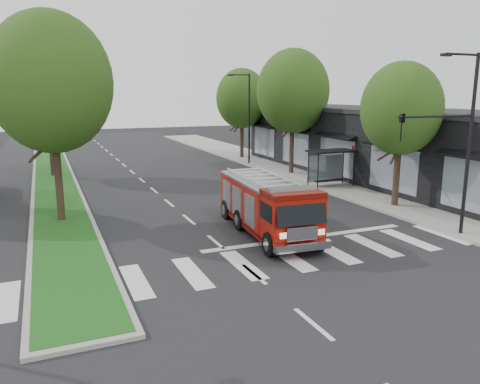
{
  "coord_description": "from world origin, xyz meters",
  "views": [
    {
      "loc": [
        -6.58,
        -18.29,
        6.33
      ],
      "look_at": [
        1.77,
        1.45,
        1.8
      ],
      "focal_mm": 35.0,
      "sensor_mm": 36.0,
      "label": 1
    }
  ],
  "objects": [
    {
      "name": "tree_right_near",
      "position": [
        11.5,
        2.0,
        5.51
      ],
      "size": [
        4.4,
        4.4,
        8.05
      ],
      "color": "black",
      "rests_on": "ground"
    },
    {
      "name": "tree_right_mid",
      "position": [
        11.5,
        14.0,
        6.49
      ],
      "size": [
        5.6,
        5.6,
        9.72
      ],
      "color": "black",
      "rests_on": "ground"
    },
    {
      "name": "storefront_row",
      "position": [
        17.0,
        10.0,
        2.5
      ],
      "size": [
        8.0,
        30.0,
        5.0
      ],
      "primitive_type": "cube",
      "color": "black",
      "rests_on": "ground"
    },
    {
      "name": "bus_shelter",
      "position": [
        11.2,
        8.15,
        2.04
      ],
      "size": [
        3.2,
        1.6,
        2.61
      ],
      "color": "black",
      "rests_on": "ground"
    },
    {
      "name": "tree_right_far",
      "position": [
        11.5,
        24.0,
        5.84
      ],
      "size": [
        5.0,
        5.0,
        8.73
      ],
      "color": "black",
      "rests_on": "ground"
    },
    {
      "name": "fire_engine",
      "position": [
        2.65,
        0.37,
        1.29
      ],
      "size": [
        2.95,
        7.94,
        2.7
      ],
      "rotation": [
        0.0,
        0.0,
        -0.08
      ],
      "color": "#5D0B05",
      "rests_on": "ground"
    },
    {
      "name": "ground",
      "position": [
        0.0,
        0.0,
        0.0
      ],
      "size": [
        140.0,
        140.0,
        0.0
      ],
      "primitive_type": "plane",
      "color": "black",
      "rests_on": "ground"
    },
    {
      "name": "median",
      "position": [
        -6.0,
        18.0,
        0.08
      ],
      "size": [
        3.0,
        50.0,
        0.15
      ],
      "color": "gray",
      "rests_on": "ground"
    },
    {
      "name": "streetlight_right_far",
      "position": [
        10.35,
        20.0,
        4.48
      ],
      "size": [
        2.11,
        0.2,
        8.0
      ],
      "color": "black",
      "rests_on": "ground"
    },
    {
      "name": "tree_median_near",
      "position": [
        -6.0,
        6.0,
        6.81
      ],
      "size": [
        5.8,
        5.8,
        10.16
      ],
      "color": "black",
      "rests_on": "ground"
    },
    {
      "name": "streetlight_right_near",
      "position": [
        9.61,
        -3.5,
        4.67
      ],
      "size": [
        4.08,
        0.22,
        8.0
      ],
      "color": "black",
      "rests_on": "ground"
    },
    {
      "name": "tree_median_far",
      "position": [
        -6.0,
        20.0,
        6.49
      ],
      "size": [
        5.6,
        5.6,
        9.72
      ],
      "color": "black",
      "rests_on": "ground"
    },
    {
      "name": "sidewalk_right",
      "position": [
        12.5,
        10.0,
        0.07
      ],
      "size": [
        5.0,
        80.0,
        0.15
      ],
      "primitive_type": "cube",
      "color": "gray",
      "rests_on": "ground"
    }
  ]
}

